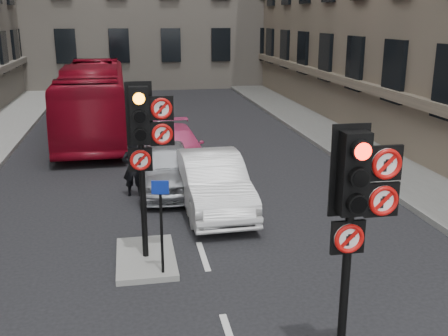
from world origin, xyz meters
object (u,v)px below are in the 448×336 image
object	(u,v)px
signal_far	(145,134)
info_sign	(161,214)
motorcyclist	(133,168)
car_white	(212,182)
bus_red	(94,100)
car_silver	(167,167)
motorcycle	(216,168)
signal_near	(357,200)
car_pink	(175,147)

from	to	relation	value
signal_far	info_sign	world-z (taller)	signal_far
info_sign	motorcyclist	bearing A→B (deg)	105.53
car_white	bus_red	bearing A→B (deg)	108.42
info_sign	car_white	bearing A→B (deg)	77.02
car_silver	motorcycle	world-z (taller)	car_silver
motorcyclist	info_sign	size ratio (longest dim) A/B	0.86
signal_far	bus_red	xyz separation A→B (m)	(-1.71, 12.44, -1.22)
car_silver	info_sign	bearing A→B (deg)	-93.82
signal_near	info_sign	world-z (taller)	signal_near
signal_far	info_sign	size ratio (longest dim) A/B	1.91
signal_near	motorcycle	size ratio (longest dim) A/B	2.26
signal_far	motorcycle	world-z (taller)	signal_far
bus_red	motorcyclist	distance (m)	8.38
signal_near	motorcycle	world-z (taller)	signal_near
car_pink	signal_far	bearing A→B (deg)	-101.99
signal_near	motorcycle	bearing A→B (deg)	92.48
car_pink	car_silver	bearing A→B (deg)	-103.23
motorcycle	info_sign	distance (m)	6.13
signal_near	car_white	xyz separation A→B (m)	(-0.83, 6.81, -1.85)
signal_far	car_pink	bearing A→B (deg)	80.47
signal_far	car_silver	distance (m)	5.08
car_silver	car_white	xyz separation A→B (m)	(1.05, -1.80, 0.04)
info_sign	signal_far	bearing A→B (deg)	115.12
signal_far	car_silver	bearing A→B (deg)	81.12
motorcyclist	car_pink	bearing A→B (deg)	-110.18
car_silver	bus_red	xyz separation A→B (m)	(-2.43, 7.83, 0.80)
motorcyclist	info_sign	distance (m)	5.07
info_sign	signal_near	bearing A→B (deg)	-42.91
car_silver	info_sign	xyz separation A→B (m)	(-0.51, -5.42, 0.64)
motorcyclist	motorcycle	bearing A→B (deg)	-157.16
car_silver	car_pink	world-z (taller)	car_silver
motorcycle	car_white	bearing A→B (deg)	-109.56
car_white	signal_near	bearing A→B (deg)	-84.47
bus_red	motorcyclist	bearing A→B (deg)	-80.65
car_white	info_sign	bearing A→B (deg)	-114.71
signal_near	car_silver	distance (m)	9.01
car_white	car_pink	world-z (taller)	car_white
car_white	motorcycle	size ratio (longest dim) A/B	2.79
signal_far	motorcyclist	distance (m)	4.63
car_pink	bus_red	xyz separation A→B (m)	(-2.88, 5.42, 0.83)
bus_red	motorcycle	xyz separation A→B (m)	(3.92, -7.52, -1.01)
car_pink	info_sign	bearing A→B (deg)	-99.48
signal_near	motorcyclist	distance (m)	8.88
signal_near	bus_red	xyz separation A→B (m)	(-4.31, 16.44, -1.10)
car_pink	bus_red	size ratio (longest dim) A/B	0.42
signal_far	motorcycle	distance (m)	5.84
car_white	motorcyclist	bearing A→B (deg)	143.58
signal_far	info_sign	bearing A→B (deg)	-75.19
bus_red	info_sign	world-z (taller)	bus_red
motorcycle	motorcyclist	world-z (taller)	motorcyclist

